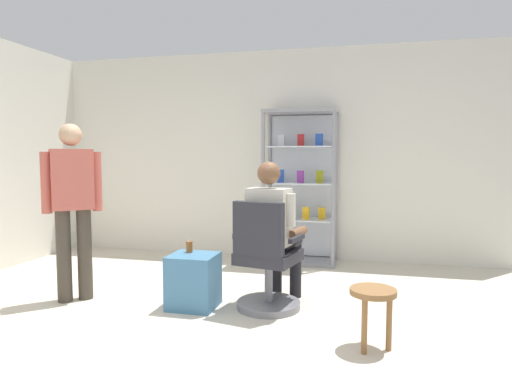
% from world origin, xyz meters
% --- Properties ---
extents(ground_plane, '(7.20, 7.20, 0.00)m').
position_xyz_m(ground_plane, '(0.00, 0.00, 0.00)').
color(ground_plane, beige).
extents(back_wall, '(6.00, 0.10, 2.70)m').
position_xyz_m(back_wall, '(0.00, 3.00, 1.35)').
color(back_wall, silver).
rests_on(back_wall, ground).
extents(display_cabinet_main, '(0.90, 0.45, 1.90)m').
position_xyz_m(display_cabinet_main, '(0.40, 2.76, 0.96)').
color(display_cabinet_main, gray).
rests_on(display_cabinet_main, ground).
extents(office_chair, '(0.61, 0.58, 0.96)m').
position_xyz_m(office_chair, '(0.36, 0.90, 0.39)').
color(office_chair, slate).
rests_on(office_chair, ground).
extents(seated_shopkeeper, '(0.55, 0.61, 1.29)m').
position_xyz_m(seated_shopkeeper, '(0.40, 1.06, 0.71)').
color(seated_shopkeeper, black).
rests_on(seated_shopkeeper, ground).
extents(storage_crate, '(0.41, 0.38, 0.47)m').
position_xyz_m(storage_crate, '(-0.28, 0.82, 0.24)').
color(storage_crate, teal).
rests_on(storage_crate, ground).
extents(tea_glass, '(0.06, 0.06, 0.10)m').
position_xyz_m(tea_glass, '(-0.34, 0.90, 0.52)').
color(tea_glass, brown).
rests_on(tea_glass, storage_crate).
extents(standing_customer, '(0.42, 0.40, 1.63)m').
position_xyz_m(standing_customer, '(-1.42, 0.75, 0.93)').
color(standing_customer, '#3F382D').
rests_on(standing_customer, ground).
extents(wooden_stool, '(0.32, 0.32, 0.43)m').
position_xyz_m(wooden_stool, '(1.25, 0.31, 0.34)').
color(wooden_stool, olive).
rests_on(wooden_stool, ground).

